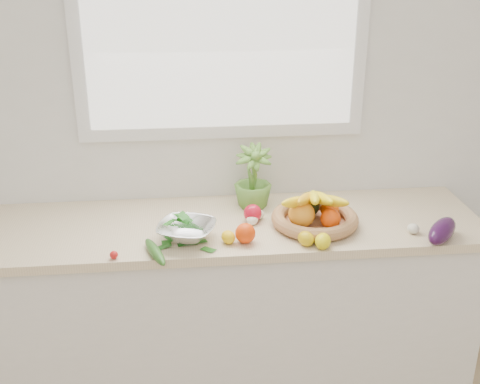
{
  "coord_description": "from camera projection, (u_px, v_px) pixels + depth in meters",
  "views": [
    {
      "loc": [
        -0.19,
        -0.42,
        2.05
      ],
      "look_at": [
        0.05,
        1.93,
        1.05
      ],
      "focal_mm": 45.0,
      "sensor_mm": 36.0,
      "label": 1
    }
  ],
  "objects": [
    {
      "name": "window_frame",
      "position": [
        221.0,
        14.0,
        2.57
      ],
      "size": [
        1.3,
        0.03,
        1.1
      ],
      "primitive_type": "cube",
      "color": "white",
      "rests_on": "back_wall"
    },
    {
      "name": "counter_cabinet",
      "position": [
        229.0,
        312.0,
        2.82
      ],
      "size": [
        2.2,
        0.58,
        0.86
      ],
      "primitive_type": "cube",
      "color": "silver",
      "rests_on": "ground"
    },
    {
      "name": "garlic_b",
      "position": [
        258.0,
        214.0,
        2.66
      ],
      "size": [
        0.07,
        0.07,
        0.05
      ],
      "primitive_type": "ellipsoid",
      "rotation": [
        0.0,
        0.0,
        -0.29
      ],
      "color": "silver",
      "rests_on": "countertop"
    },
    {
      "name": "lemon_c",
      "position": [
        306.0,
        239.0,
        2.43
      ],
      "size": [
        0.09,
        0.09,
        0.06
      ],
      "primitive_type": "ellipsoid",
      "rotation": [
        0.0,
        0.0,
        0.47
      ],
      "color": "gold",
      "rests_on": "countertop"
    },
    {
      "name": "back_wall",
      "position": [
        222.0,
        105.0,
        2.74
      ],
      "size": [
        4.5,
        0.02,
        2.7
      ],
      "primitive_type": "cube",
      "color": "white",
      "rests_on": "ground"
    },
    {
      "name": "eggplant",
      "position": [
        442.0,
        231.0,
        2.46
      ],
      "size": [
        0.22,
        0.23,
        0.09
      ],
      "primitive_type": "ellipsoid",
      "rotation": [
        0.0,
        0.0,
        -0.72
      ],
      "color": "#2D0E33",
      "rests_on": "countertop"
    },
    {
      "name": "countertop",
      "position": [
        228.0,
        226.0,
        2.65
      ],
      "size": [
        2.24,
        0.62,
        0.04
      ],
      "primitive_type": "cube",
      "color": "beige",
      "rests_on": "counter_cabinet"
    },
    {
      "name": "lemon_a",
      "position": [
        228.0,
        237.0,
        2.45
      ],
      "size": [
        0.08,
        0.08,
        0.05
      ],
      "primitive_type": "ellipsoid",
      "rotation": [
        0.0,
        0.0,
        0.41
      ],
      "color": "yellow",
      "rests_on": "countertop"
    },
    {
      "name": "cucumber",
      "position": [
        155.0,
        252.0,
        2.35
      ],
      "size": [
        0.11,
        0.23,
        0.04
      ],
      "primitive_type": "ellipsoid",
      "rotation": [
        0.0,
        0.0,
        0.32
      ],
      "color": "#1C5017",
      "rests_on": "countertop"
    },
    {
      "name": "radish",
      "position": [
        114.0,
        255.0,
        2.33
      ],
      "size": [
        0.03,
        0.03,
        0.03
      ],
      "primitive_type": "sphere",
      "rotation": [
        0.0,
        0.0,
        0.01
      ],
      "color": "red",
      "rests_on": "countertop"
    },
    {
      "name": "garlic_a",
      "position": [
        252.0,
        220.0,
        2.61
      ],
      "size": [
        0.07,
        0.07,
        0.04
      ],
      "primitive_type": "ellipsoid",
      "rotation": [
        0.0,
        0.0,
        0.38
      ],
      "color": "white",
      "rests_on": "countertop"
    },
    {
      "name": "colander_with_spinach",
      "position": [
        187.0,
        227.0,
        2.45
      ],
      "size": [
        0.3,
        0.3,
        0.12
      ],
      "color": "silver",
      "rests_on": "countertop"
    },
    {
      "name": "ginger",
      "position": [
        322.0,
        233.0,
        2.51
      ],
      "size": [
        0.1,
        0.05,
        0.03
      ],
      "primitive_type": "cube",
      "rotation": [
        0.0,
        0.0,
        -0.11
      ],
      "color": "tan",
      "rests_on": "countertop"
    },
    {
      "name": "orange_loose",
      "position": [
        245.0,
        233.0,
        2.45
      ],
      "size": [
        0.09,
        0.09,
        0.08
      ],
      "primitive_type": "sphere",
      "rotation": [
        0.0,
        0.0,
        0.09
      ],
      "color": "#E83B07",
      "rests_on": "countertop"
    },
    {
      "name": "apple",
      "position": [
        253.0,
        213.0,
        2.63
      ],
      "size": [
        0.1,
        0.1,
        0.08
      ],
      "primitive_type": "sphere",
      "rotation": [
        0.0,
        0.0,
        -0.25
      ],
      "color": "red",
      "rests_on": "countertop"
    },
    {
      "name": "potted_herb",
      "position": [
        253.0,
        178.0,
        2.75
      ],
      "size": [
        0.18,
        0.18,
        0.31
      ],
      "primitive_type": "imported",
      "rotation": [
        0.0,
        0.0,
        -0.04
      ],
      "color": "#5B8F34",
      "rests_on": "countertop"
    },
    {
      "name": "lemon_b",
      "position": [
        323.0,
        241.0,
        2.4
      ],
      "size": [
        0.09,
        0.1,
        0.06
      ],
      "primitive_type": "ellipsoid",
      "rotation": [
        0.0,
        0.0,
        -0.36
      ],
      "color": "yellow",
      "rests_on": "countertop"
    },
    {
      "name": "garlic_c",
      "position": [
        413.0,
        229.0,
        2.53
      ],
      "size": [
        0.06,
        0.06,
        0.04
      ],
      "primitive_type": "ellipsoid",
      "rotation": [
        0.0,
        0.0,
        -0.13
      ],
      "color": "silver",
      "rests_on": "countertop"
    },
    {
      "name": "fruit_basket",
      "position": [
        314.0,
        214.0,
        2.59
      ],
      "size": [
        0.44,
        0.44,
        0.19
      ],
      "color": "#BE7C54",
      "rests_on": "countertop"
    },
    {
      "name": "window_pane",
      "position": [
        221.0,
        15.0,
        2.55
      ],
      "size": [
        1.18,
        0.01,
        0.98
      ],
      "primitive_type": "cube",
      "color": "white",
      "rests_on": "window_frame"
    }
  ]
}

